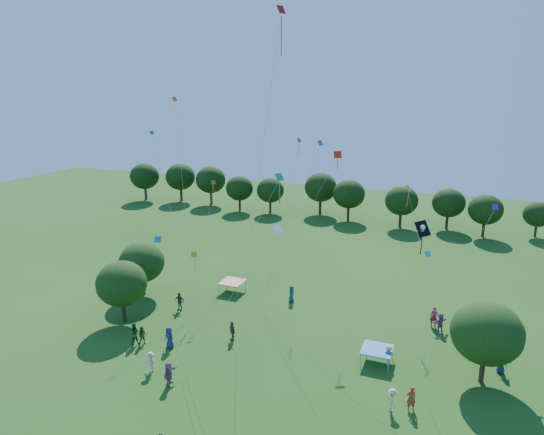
{
  "coord_description": "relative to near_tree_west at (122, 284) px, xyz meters",
  "views": [
    {
      "loc": [
        12.02,
        -16.24,
        19.73
      ],
      "look_at": [
        0.0,
        14.0,
        11.0
      ],
      "focal_mm": 32.0,
      "sensor_mm": 36.0,
      "label": 1
    }
  ],
  "objects": [
    {
      "name": "small_kite_11",
      "position": [
        14.67,
        -4.77,
        8.06
      ],
      "size": [
        7.49,
        0.58,
        13.58
      ],
      "color": "green"
    },
    {
      "name": "small_kite_9",
      "position": [
        10.89,
        12.57,
        7.8
      ],
      "size": [
        0.57,
        7.74,
        13.65
      ],
      "color": "#FF510D"
    },
    {
      "name": "pirate_kite",
      "position": [
        23.96,
        1.71,
        6.85
      ],
      "size": [
        5.76,
        3.34,
        9.74
      ],
      "color": "black"
    },
    {
      "name": "small_kite_2",
      "position": [
        22.31,
        11.9,
        6.17
      ],
      "size": [
        3.61,
        4.49,
        10.15
      ],
      "color": "orange"
    },
    {
      "name": "tent_blue",
      "position": [
        21.57,
        1.59,
        -2.51
      ],
      "size": [
        2.2,
        2.2,
        1.1
      ],
      "color": "#1C72B8",
      "rests_on": "ground"
    },
    {
      "name": "crowd_person_13",
      "position": [
        25.11,
        8.93,
        -2.64
      ],
      "size": [
        0.73,
        0.52,
        1.82
      ],
      "primitive_type": "imported",
      "rotation": [
        0.0,
        0.0,
        -0.13
      ],
      "color": "maroon",
      "rests_on": "ground"
    },
    {
      "name": "tent_red_stripe",
      "position": [
        5.91,
        9.25,
        -2.51
      ],
      "size": [
        2.2,
        2.2,
        1.1
      ],
      "color": "red",
      "rests_on": "ground"
    },
    {
      "name": "small_kite_7",
      "position": [
        24.64,
        1.21,
        3.66
      ],
      "size": [
        0.9,
        3.12,
        7.69
      ],
      "color": "#0CB3BA"
    },
    {
      "name": "crowd_person_0",
      "position": [
        12.17,
        9.2,
        -2.74
      ],
      "size": [
        0.48,
        0.82,
        1.61
      ],
      "primitive_type": "imported",
      "rotation": [
        0.0,
        0.0,
        1.51
      ],
      "color": "navy",
      "rests_on": "ground"
    },
    {
      "name": "small_kite_3",
      "position": [
        0.48,
        6.46,
        7.52
      ],
      "size": [
        6.97,
        5.14,
        14.5
      ],
      "color": "#1B9443"
    },
    {
      "name": "near_tree_west",
      "position": [
        0.0,
        0.0,
        0.0
      ],
      "size": [
        4.31,
        4.31,
        5.5
      ],
      "color": "#422B19",
      "rests_on": "ground"
    },
    {
      "name": "small_kite_12",
      "position": [
        2.26,
        2.88,
        2.76
      ],
      "size": [
        3.33,
        0.66,
        5.84
      ],
      "color": "#1276BB"
    },
    {
      "name": "crowd_person_14",
      "position": [
        27.54,
        7.28,
        -2.76
      ],
      "size": [
        0.83,
        0.53,
        1.58
      ],
      "primitive_type": "imported",
      "rotation": [
        0.0,
        0.0,
        3.0
      ],
      "color": "#2A6231",
      "rests_on": "ground"
    },
    {
      "name": "crowd_person_12",
      "position": [
        6.12,
        -2.3,
        -2.67
      ],
      "size": [
        0.96,
        0.68,
        1.76
      ],
      "primitive_type": "imported",
      "rotation": [
        0.0,
        0.0,
        -0.26
      ],
      "color": "navy",
      "rests_on": "ground"
    },
    {
      "name": "treeline",
      "position": [
        12.42,
        40.65,
        0.54
      ],
      "size": [
        88.01,
        8.77,
        6.77
      ],
      "color": "#422B19",
      "rests_on": "ground"
    },
    {
      "name": "crowd_person_10",
      "position": [
        3.24,
        3.72,
        -2.69
      ],
      "size": [
        1.02,
        0.49,
        1.72
      ],
      "primitive_type": "imported",
      "rotation": [
        0.0,
        0.0,
        6.25
      ],
      "color": "#483B39",
      "rests_on": "ground"
    },
    {
      "name": "crowd_person_7",
      "position": [
        24.53,
        -3.15,
        -2.71
      ],
      "size": [
        0.74,
        0.64,
        1.67
      ],
      "primitive_type": "imported",
      "rotation": [
        0.0,
        0.0,
        3.62
      ],
      "color": "#97381B",
      "rests_on": "ground"
    },
    {
      "name": "small_kite_8",
      "position": [
        4.15,
        8.19,
        4.97
      ],
      "size": [
        1.55,
        6.91,
        9.78
      ],
      "color": "#DB4F0C"
    },
    {
      "name": "crowd_person_4",
      "position": [
        10.16,
        0.57,
        -2.74
      ],
      "size": [
        1.0,
        0.95,
        1.62
      ],
      "primitive_type": "imported",
      "rotation": [
        0.0,
        0.0,
        5.57
      ],
      "color": "#49413A",
      "rests_on": "ground"
    },
    {
      "name": "near_tree_north",
      "position": [
        -1.92,
        5.42,
        -0.18
      ],
      "size": [
        4.38,
        4.38,
        5.34
      ],
      "color": "#422B19",
      "rests_on": "ground"
    },
    {
      "name": "red_high_kite",
      "position": [
        11.82,
        5.34,
        17.21
      ],
      "size": [
        1.62,
        6.3,
        24.56
      ],
      "color": "red"
    },
    {
      "name": "small_kite_4",
      "position": [
        13.68,
        8.35,
        8.35
      ],
      "size": [
        4.69,
        2.68,
        14.13
      ],
      "color": "blue"
    },
    {
      "name": "near_tree_east",
      "position": [
        28.74,
        1.82,
        0.17
      ],
      "size": [
        4.77,
        4.77,
        5.87
      ],
      "color": "#422B19",
      "rests_on": "ground"
    },
    {
      "name": "crowd_person_1",
      "position": [
        28.62,
        7.17,
        -2.63
      ],
      "size": [
        0.53,
        0.74,
        1.83
      ],
      "primitive_type": "imported",
      "rotation": [
        0.0,
        0.0,
        1.71
      ],
      "color": "maroon",
      "rests_on": "ground"
    },
    {
      "name": "crowd_person_2",
      "position": [
        3.18,
        -2.84,
        -2.65
      ],
      "size": [
        1.01,
        0.86,
        1.79
      ],
      "primitive_type": "imported",
      "rotation": [
        0.0,
        0.0,
        3.68
      ],
      "color": "#245223",
      "rests_on": "ground"
    },
    {
      "name": "small_kite_0",
      "position": [
        14.82,
        10.74,
        8.39
      ],
      "size": [
        5.92,
        4.66,
        12.96
      ],
      "color": "red"
    },
    {
      "name": "crowd_person_5",
      "position": [
        25.65,
        8.22,
        -2.71
      ],
      "size": [
        1.47,
        1.53,
        1.68
      ],
      "primitive_type": "imported",
      "rotation": [
        0.0,
        0.0,
        3.97
      ],
      "color": "#895084",
      "rests_on": "ground"
    },
    {
      "name": "small_kite_5",
      "position": [
        28.06,
        9.43,
        5.22
      ],
      "size": [
        4.08,
        1.24,
        9.64
      ],
      "color": "#641A9F"
    },
    {
      "name": "crowd_person_11",
      "position": [
        8.84,
        -6.49,
        -2.7
      ],
      "size": [
        0.69,
        1.63,
        1.7
      ],
      "primitive_type": "imported",
      "rotation": [
        0.0,
        0.0,
        1.65
      ],
      "color": "#8B5177",
      "rests_on": "ground"
    },
    {
      "name": "crowd_person_9",
      "position": [
        23.45,
        -3.7,
        -2.77
      ],
      "size": [
        0.82,
        1.12,
        1.56
      ],
      "primitive_type": "imported",
      "rotation": [
        0.0,
        0.0,
        1.97
      ],
      "color": "beige",
      "rests_on": "ground"
    },
    {
      "name": "crowd_person_3",
      "position": [
        22.4,
        1.57,
        -2.77
      ],
      "size": [
        0.99,
        1.09,
        1.56
      ],
      "primitive_type": "imported",
      "rotation": [
        0.0,
        0.0,
        4.06
      ],
      "color": "beige",
      "rests_on": "ground"
    },
    {
      "name": "small_kite_6",
      "position": [
        15.21,
        -5.51,
        6.27
      ],
      "size": [
        7.75,
        1.99,
        10.72
      ],
      "color": "white"
    },
    {
      "name": "crowd_person_15",
      "position": [
        6.73,
        -5.64,
        -2.78
      ],
      "size": [
        1.11,
        0.86,
        1.55
      ],
      "primitive_type": "imported",
      "rotation": [
        0.0,
        0.0,
        5.81
      ],
      "color": "#C2AF9B",
      "rests_on": "ground"
    },
    {
      "name": "small_kite_10",
      "position": [
        4.96,
        3.82,
        1.49
      ],
      "size": [
        0.6,
        0.58,
        4.49
      ],
      "color": "orange"
    },
    {
      "name": "small_kite_1",
      "position": [
        0.71,
        8.99,
        10.12
      ],
      "size": [
        6.07,
        7.97,
        17.57
      ],
      "color": "red"
    },
    {
      "name": "crowd_person_6",
      "position": [
        30.06,
        3.46,
        -2.8
      ],
      "size": [
        0.75,
        0.42,
        1.49
      ],
      "primitive_type": "imported",
      "rotation": [
        0.0,
        0.0,
        -0.03
      ],
      "color": "navy",
      "rests_on": "ground"
    },
    {
      "name": "crowd_person_8",
      "position": [
        3.84,
        -2.65,
        -2.78
      ],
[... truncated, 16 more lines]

